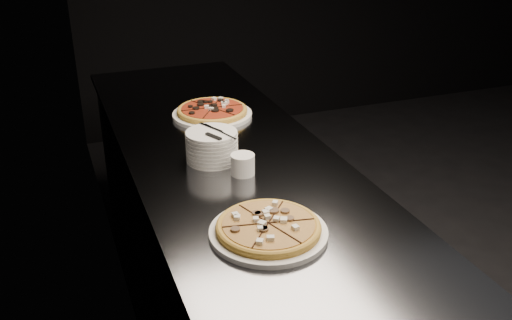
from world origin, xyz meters
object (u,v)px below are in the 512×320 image
object	(u,v)px
pizza_mushroom	(268,229)
cutlery	(215,132)
pizza_tomato	(212,112)
plate_stack	(212,146)
ramekin	(243,164)
counter	(232,257)

from	to	relation	value
pizza_mushroom	cutlery	world-z (taller)	cutlery
pizza_mushroom	pizza_tomato	size ratio (longest dim) A/B	1.02
plate_stack	cutlery	bearing A→B (deg)	-62.38
ramekin	pizza_mushroom	bearing A→B (deg)	-99.11
plate_stack	ramekin	size ratio (longest dim) A/B	2.23
pizza_mushroom	cutlery	distance (m)	0.53
counter	pizza_mushroom	xyz separation A→B (m)	(-0.07, -0.56, 0.48)
cutlery	pizza_tomato	bearing A→B (deg)	49.84
counter	plate_stack	distance (m)	0.52
ramekin	counter	bearing A→B (deg)	86.08
pizza_mushroom	ramekin	xyz separation A→B (m)	(0.06, 0.39, 0.02)
cutlery	pizza_mushroom	bearing A→B (deg)	-115.12
counter	pizza_tomato	xyz separation A→B (m)	(0.05, 0.39, 0.48)
cutlery	counter	bearing A→B (deg)	8.72
plate_stack	pizza_tomato	bearing A→B (deg)	73.05
counter	plate_stack	bearing A→B (deg)	-157.61
counter	pizza_tomato	size ratio (longest dim) A/B	7.15
plate_stack	counter	bearing A→B (deg)	22.39
pizza_mushroom	cutlery	size ratio (longest dim) A/B	1.79
counter	ramekin	world-z (taller)	ramekin
pizza_tomato	cutlery	distance (m)	0.47
counter	pizza_mushroom	world-z (taller)	pizza_mushroom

